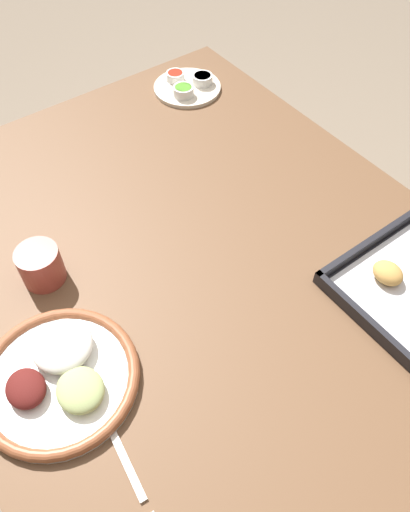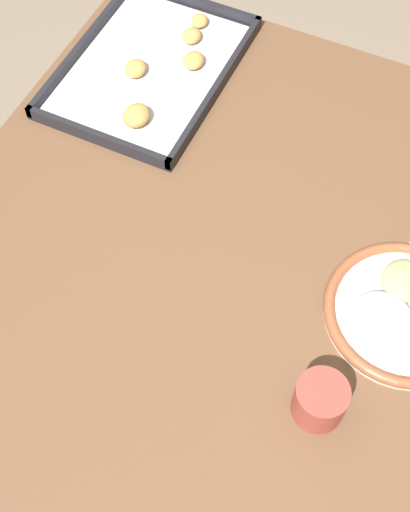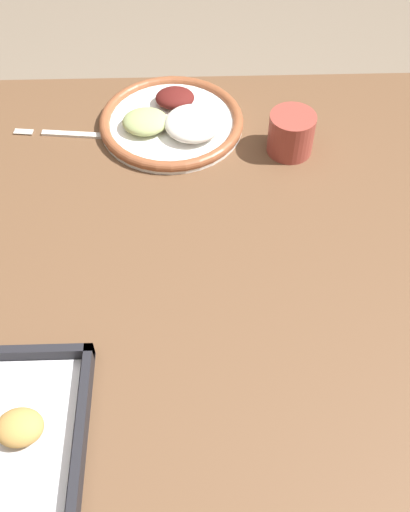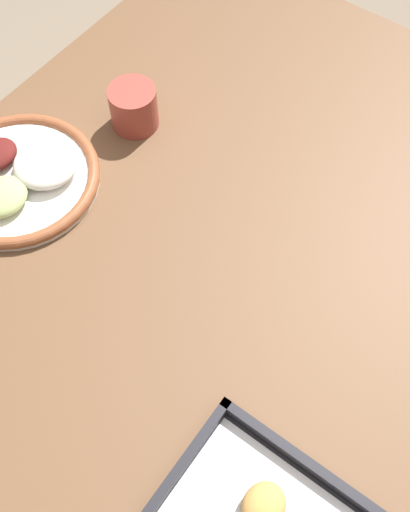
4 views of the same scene
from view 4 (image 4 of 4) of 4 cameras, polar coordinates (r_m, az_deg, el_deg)
name	(u,v)px [view 4 (image 4 of 4)]	position (r m, az deg, el deg)	size (l,w,h in m)	color
ground_plane	(210,396)	(1.59, 0.49, -13.21)	(8.00, 8.00, 0.00)	#7A6B59
dining_table	(213,283)	(0.99, 0.77, -2.59)	(1.28, 0.99, 0.73)	brown
dinner_plate	(19,177)	(1.02, -17.28, 7.24)	(0.27, 0.27, 0.05)	white
drinking_cup	(134,107)	(1.05, -6.80, 13.87)	(0.08, 0.08, 0.08)	#993D33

